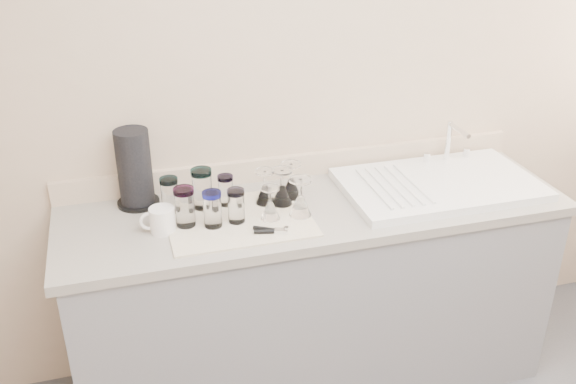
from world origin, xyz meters
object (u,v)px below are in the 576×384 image
object	(u,v)px
can_opener	(271,231)
tumbler_blue	(212,209)
goblet_back_right	(291,186)
tumbler_cyan	(202,188)
goblet_front_left	(270,208)
sink_unit	(439,184)
goblet_back_left	(265,192)
goblet_front_right	(300,203)
tumbler_purple	(226,190)
tumbler_lavender	(236,206)
goblet_extra	(282,192)
paper_towel_roll	(135,169)
white_mug	(162,220)
tumbler_teal	(170,195)
tumbler_magenta	(185,207)

from	to	relation	value
can_opener	tumbler_blue	bearing A→B (deg)	150.74
goblet_back_right	tumbler_cyan	bearing A→B (deg)	178.62
goblet_front_left	sink_unit	bearing A→B (deg)	5.70
goblet_back_left	goblet_front_right	size ratio (longest dim) A/B	0.91
goblet_front_right	can_opener	world-z (taller)	goblet_front_right
tumbler_purple	tumbler_blue	bearing A→B (deg)	-117.02
tumbler_lavender	tumbler_blue	bearing A→B (deg)	-174.53
goblet_extra	paper_towel_roll	xyz separation A→B (m)	(-0.56, 0.17, 0.10)
tumbler_blue	can_opener	bearing A→B (deg)	-29.26
white_mug	paper_towel_roll	size ratio (longest dim) A/B	0.43
tumbler_teal	tumbler_blue	distance (m)	0.21
tumbler_teal	tumbler_purple	distance (m)	0.22
goblet_front_right	can_opener	distance (m)	0.18
sink_unit	goblet_extra	xyz separation A→B (m)	(-0.68, 0.03, 0.04)
goblet_front_left	paper_towel_roll	distance (m)	0.57
tumbler_magenta	tumbler_lavender	size ratio (longest dim) A/B	1.15
tumbler_blue	goblet_front_left	xyz separation A→B (m)	(0.22, -0.00, -0.03)
paper_towel_roll	goblet_front_left	bearing A→B (deg)	-30.07
white_mug	goblet_back_left	bearing A→B (deg)	14.02
goblet_extra	white_mug	distance (m)	0.49
goblet_back_right	goblet_front_right	xyz separation A→B (m)	(-0.01, -0.16, 0.00)
goblet_front_left	goblet_front_right	size ratio (longest dim) A/B	0.86
can_opener	white_mug	distance (m)	0.41
tumbler_teal	can_opener	bearing A→B (deg)	-39.08
goblet_front_left	tumbler_lavender	bearing A→B (deg)	174.26
tumbler_blue	goblet_extra	bearing A→B (deg)	18.99
tumbler_cyan	goblet_front_right	xyz separation A→B (m)	(0.35, -0.17, -0.03)
tumbler_blue	white_mug	bearing A→B (deg)	172.95
tumbler_teal	paper_towel_roll	xyz separation A→B (m)	(-0.12, 0.11, 0.08)
tumbler_teal	tumbler_blue	bearing A→B (deg)	-49.39
goblet_back_right	can_opener	distance (m)	0.31
tumbler_lavender	white_mug	bearing A→B (deg)	177.04
tumbler_teal	white_mug	size ratio (longest dim) A/B	1.04
tumbler_lavender	can_opener	world-z (taller)	tumbler_lavender
tumbler_teal	goblet_front_right	size ratio (longest dim) A/B	0.91
sink_unit	can_opener	size ratio (longest dim) A/B	6.36
goblet_back_right	goblet_front_left	distance (m)	0.20
tumbler_purple	goblet_back_left	bearing A→B (deg)	-10.84
goblet_front_right	tumbler_magenta	bearing A→B (deg)	174.52
tumbler_purple	tumbler_magenta	xyz separation A→B (m)	(-0.18, -0.12, 0.01)
paper_towel_roll	tumbler_magenta	bearing A→B (deg)	-56.15
goblet_back_right	goblet_front_right	size ratio (longest dim) A/B	0.96
goblet_back_right	tumbler_blue	bearing A→B (deg)	-156.55
tumbler_magenta	goblet_back_left	distance (m)	0.35
white_mug	sink_unit	bearing A→B (deg)	2.36
paper_towel_roll	tumbler_cyan	bearing A→B (deg)	-24.76
tumbler_lavender	can_opener	xyz separation A→B (m)	(0.10, -0.12, -0.06)
goblet_back_left	white_mug	bearing A→B (deg)	-165.98
goblet_extra	goblet_front_left	bearing A→B (deg)	-125.61
tumbler_cyan	goblet_back_left	size ratio (longest dim) A/B	1.16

